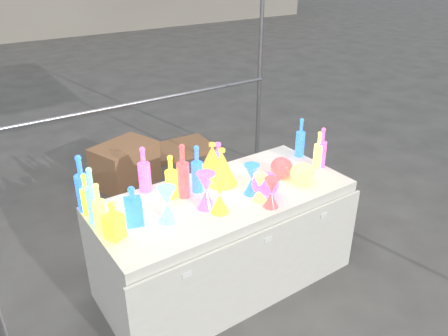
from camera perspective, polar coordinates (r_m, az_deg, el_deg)
ground at (r=3.45m, az=0.00°, el=-14.23°), size 80.00×80.00×0.00m
display_table at (r=3.22m, az=0.10°, el=-9.27°), size 1.84×0.83×0.75m
cardboard_box_closed at (r=4.73m, az=-12.77°, el=0.45°), size 0.72×0.62×0.45m
cardboard_box_flat at (r=5.48m, az=-5.64°, el=2.54°), size 0.81×0.60×0.07m
bottle_0 at (r=2.87m, az=-17.57°, el=-3.24°), size 0.09×0.09×0.28m
bottle_1 at (r=2.89m, az=-18.05°, el=-1.87°), size 0.12×0.12×0.39m
bottle_2 at (r=2.91m, az=-5.39°, el=-0.38°), size 0.09×0.09×0.39m
bottle_3 at (r=3.03m, az=-10.41°, el=-0.16°), size 0.11×0.11×0.33m
bottle_4 at (r=2.66m, az=-16.00°, el=-4.98°), size 0.10×0.10×0.32m
bottle_5 at (r=2.75m, az=-16.79°, el=-3.40°), size 0.09×0.09×0.37m
bottle_6 at (r=2.93m, az=-6.93°, el=-1.12°), size 0.11×0.11×0.31m
bottle_7 at (r=2.98m, az=-3.54°, el=-0.10°), size 0.09×0.09×0.35m
decanter_0 at (r=2.60m, az=-14.23°, el=-6.60°), size 0.12×0.12×0.24m
decanter_2 at (r=2.70m, az=-11.82°, el=-4.78°), size 0.13×0.13×0.26m
hourglass_0 at (r=2.84m, az=6.22°, el=-3.23°), size 0.12×0.12×0.21m
hourglass_1 at (r=2.80m, az=-2.32°, el=-2.99°), size 0.14×0.14×0.25m
hourglass_2 at (r=2.91m, az=4.69°, el=-2.56°), size 0.12×0.12×0.19m
hourglass_3 at (r=2.69m, az=-7.38°, el=-4.75°), size 0.14×0.14×0.23m
hourglass_4 at (r=2.76m, az=-0.57°, el=-3.56°), size 0.15×0.15×0.24m
hourglass_5 at (r=2.98m, az=3.61°, el=-1.49°), size 0.12×0.12×0.22m
globe_0 at (r=3.03m, az=5.05°, el=-2.04°), size 0.20×0.20×0.12m
globe_1 at (r=3.17m, az=10.20°, el=-0.86°), size 0.20×0.20×0.14m
globe_2 at (r=3.25m, az=7.52°, el=0.00°), size 0.21×0.21×0.13m
globe_3 at (r=2.98m, az=5.44°, el=-2.26°), size 0.24×0.24×0.15m
lampshade_0 at (r=3.21m, az=-1.54°, el=1.12°), size 0.23×0.23×0.26m
lampshade_1 at (r=3.09m, az=-0.31°, el=0.22°), size 0.27×0.27×0.27m
lampshade_2 at (r=3.23m, az=-0.79°, el=1.25°), size 0.25×0.25×0.25m
bottle_8 at (r=3.56m, az=9.96°, el=3.96°), size 0.09×0.09×0.32m
bottle_10 at (r=3.41m, az=12.65°, el=2.64°), size 0.09×0.09×0.32m
bottle_11 at (r=3.39m, az=12.21°, el=2.35°), size 0.08×0.08×0.30m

